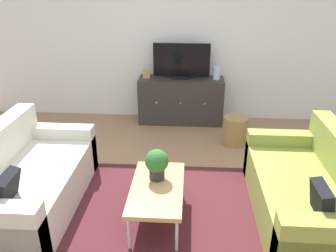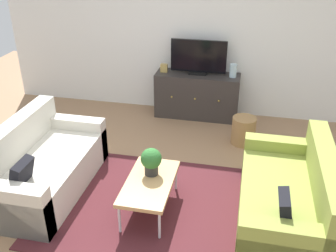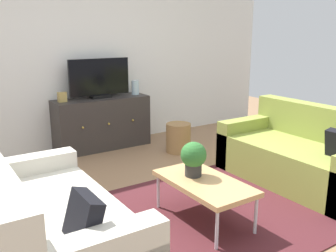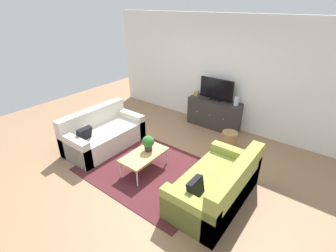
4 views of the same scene
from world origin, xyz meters
name	(u,v)px [view 1 (image 1 of 4)]	position (x,y,z in m)	size (l,w,h in m)	color
ground_plane	(165,206)	(0.00, 0.00, 0.00)	(10.00, 10.00, 0.00)	#997251
wall_back	(177,35)	(0.00, 2.55, 1.35)	(6.40, 0.12, 2.70)	white
area_rug	(164,214)	(0.00, -0.15, 0.01)	(2.50, 1.90, 0.01)	#4C1E23
couch_left_side	(23,183)	(-1.43, -0.10, 0.28)	(0.89, 1.69, 0.83)	beige
couch_right_side	(313,195)	(1.43, -0.10, 0.28)	(0.89, 1.69, 0.83)	olive
coffee_table	(157,189)	(-0.06, -0.22, 0.35)	(0.50, 0.92, 0.38)	tan
potted_plant	(157,163)	(-0.07, -0.08, 0.55)	(0.23, 0.23, 0.31)	#2D2D2D
tv_console	(181,100)	(0.08, 2.27, 0.36)	(1.33, 0.47, 0.72)	#332D2B
flat_screen_tv	(182,61)	(0.08, 2.29, 0.99)	(0.87, 0.16, 0.55)	black
glass_vase	(217,73)	(0.63, 2.27, 0.82)	(0.11, 0.11, 0.20)	silver
mantel_clock	(146,74)	(-0.46, 2.27, 0.79)	(0.11, 0.07, 0.13)	tan
wicker_basket	(235,131)	(0.88, 1.51, 0.20)	(0.34, 0.34, 0.40)	#9E7547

